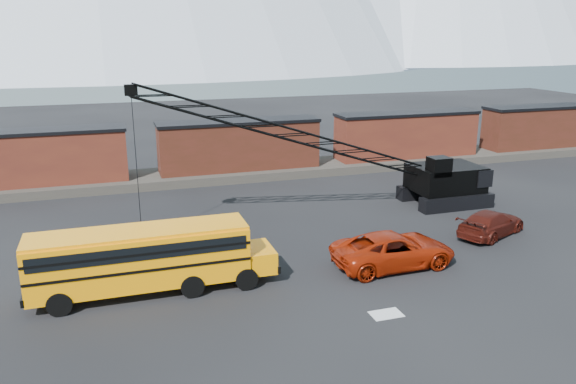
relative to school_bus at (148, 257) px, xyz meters
name	(u,v)px	position (x,y,z in m)	size (l,w,h in m)	color
ground	(340,279)	(9.21, -1.47, -1.79)	(160.00, 160.00, 0.00)	black
gravel_berm	(240,172)	(9.21, 20.53, -1.44)	(120.00, 5.00, 0.70)	#48423B
boxcar_west_near	(35,157)	(-6.79, 20.53, 0.97)	(13.70, 3.10, 4.17)	#4C1D15
boxcar_mid	(239,145)	(9.21, 20.53, 0.97)	(13.70, 3.10, 4.17)	#4C1D15
boxcar_east_near	(406,135)	(25.21, 20.53, 0.97)	(13.70, 3.10, 4.17)	#4C1D15
boxcar_east_far	(546,126)	(41.21, 20.53, 0.97)	(13.70, 3.10, 4.17)	#4C1D15
snow_patch	(386,314)	(9.71, -5.47, -1.78)	(1.40, 0.90, 0.02)	silver
school_bus	(148,257)	(0.00, 0.00, 0.00)	(11.65, 2.65, 3.19)	#FF9505
red_pickup	(394,250)	(12.55, -0.78, -0.88)	(3.04, 6.59, 1.83)	#9A1E07
maroon_suv	(491,223)	(20.47, 1.60, -1.03)	(2.15, 5.28, 1.53)	#41110B
crawler_crane	(312,141)	(11.05, 7.84, 3.51)	(24.68, 4.20, 9.42)	black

